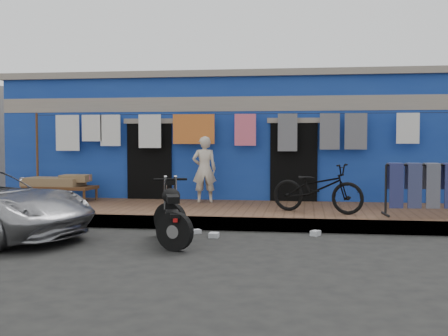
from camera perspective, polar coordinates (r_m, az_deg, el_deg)
ground at (r=9.11m, az=-1.83°, el=-7.90°), size 80.00×80.00×0.00m
sidewalk at (r=12.02m, az=0.69°, el=-4.64°), size 28.00×3.00×0.25m
curb at (r=10.60m, az=-0.35°, el=-5.67°), size 28.00×0.10×0.25m
building at (r=15.87m, az=2.59°, el=2.86°), size 12.20×5.20×3.36m
clothesline at (r=13.22m, az=-0.67°, el=3.46°), size 10.06×0.06×2.10m
seated_person at (r=12.94m, az=-2.01°, el=-0.14°), size 0.62×0.49×1.53m
bicycle at (r=11.30m, az=9.48°, el=-1.47°), size 1.96×1.25×1.20m
motorcycle at (r=9.27m, az=-5.29°, el=-4.45°), size 1.47×1.93×1.04m
charpoy at (r=13.92m, az=-16.27°, el=-1.98°), size 1.89×1.13×0.59m
jeans_rack at (r=11.48m, az=21.12°, el=-1.96°), size 2.25×0.87×1.04m
litter_a at (r=10.26m, az=-2.87°, el=-6.46°), size 0.21×0.20×0.07m
litter_b at (r=10.15m, az=9.27°, el=-6.55°), size 0.20×0.22×0.09m
litter_c at (r=9.85m, az=-1.03°, el=-6.83°), size 0.16×0.20×0.08m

